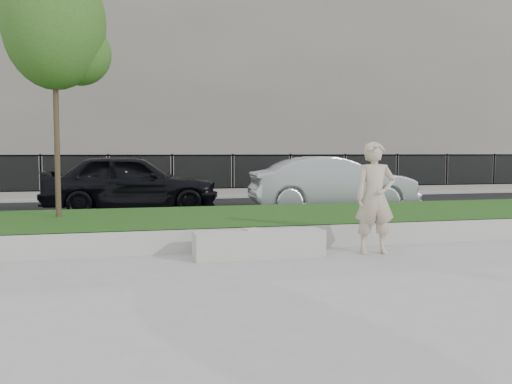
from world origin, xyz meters
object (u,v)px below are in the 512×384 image
object	(u,v)px
car_dark	(132,183)
young_tree	(58,29)
car_silver	(333,184)
stone_bench	(259,244)
man	(375,198)
book	(252,229)

from	to	relation	value
car_dark	young_tree	bearing A→B (deg)	164.94
car_silver	stone_bench	bearing A→B (deg)	153.86
stone_bench	man	bearing A→B (deg)	-4.43
book	young_tree	distance (m)	5.71
book	car_silver	bearing A→B (deg)	39.21
book	car_silver	size ratio (longest dim) A/B	0.05
stone_bench	young_tree	xyz separation A→B (m)	(-3.23, 3.18, 3.87)
young_tree	car_silver	xyz separation A→B (m)	(6.96, 2.98, -3.29)
book	young_tree	size ratio (longest dim) A/B	0.05
book	car_dark	world-z (taller)	car_dark
young_tree	car_dark	bearing A→B (deg)	70.05
stone_bench	car_dark	distance (m)	7.50
stone_bench	car_dark	world-z (taller)	car_dark
young_tree	car_silver	size ratio (longest dim) A/B	1.10
stone_bench	young_tree	distance (m)	5.96
young_tree	car_dark	xyz separation A→B (m)	(1.49, 4.10, -3.24)
stone_bench	book	xyz separation A→B (m)	(-0.10, 0.09, 0.23)
car_silver	book	bearing A→B (deg)	152.79
man	car_dark	world-z (taller)	man
man	book	distance (m)	2.11
car_dark	car_silver	bearing A→B (deg)	-96.61
stone_bench	man	distance (m)	2.07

